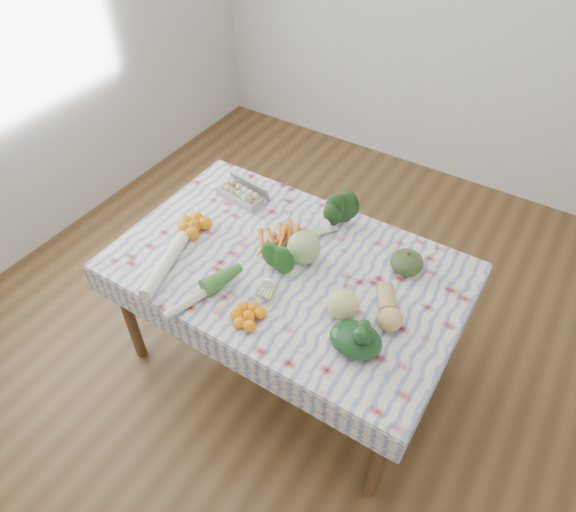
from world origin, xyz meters
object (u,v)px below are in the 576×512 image
Objects in this scene: egg_carton at (239,195)px; cabbage at (304,248)px; butternut_squash at (388,307)px; dining_table at (288,276)px; grapefruit at (343,304)px; kabocha_squash at (407,262)px.

cabbage reaches higher than egg_carton.
butternut_squash reaches higher than egg_carton.
grapefruit reaches higher than dining_table.
kabocha_squash reaches higher than dining_table.
grapefruit reaches higher than egg_carton.
kabocha_squash is 0.30m from butternut_squash.
butternut_squash reaches higher than dining_table.
cabbage reaches higher than kabocha_squash.
cabbage is at bearing -14.23° from egg_carton.
grapefruit is at bearing -178.88° from butternut_squash.
egg_carton is at bearing 154.18° from grapefruit.
grapefruit is (0.32, -0.20, -0.01)m from cabbage.
butternut_squash is (1.02, -0.31, 0.02)m from egg_carton.
egg_carton is 1.16× the size of butternut_squash.
egg_carton is at bearing 179.42° from kabocha_squash.
butternut_squash is at bearing -3.21° from dining_table.
dining_table is 0.58m from egg_carton.
egg_carton is (-0.49, 0.28, 0.12)m from dining_table.
kabocha_squash is at bearing 6.69° from egg_carton.
cabbage is (0.54, -0.21, 0.04)m from egg_carton.
dining_table is at bearing -22.36° from egg_carton.
egg_carton is 0.58m from cabbage.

